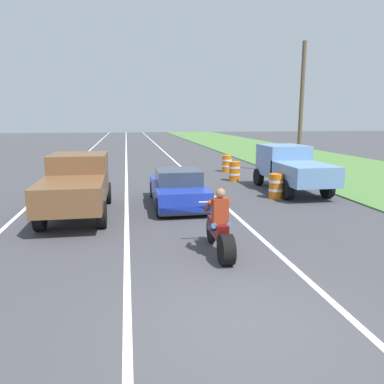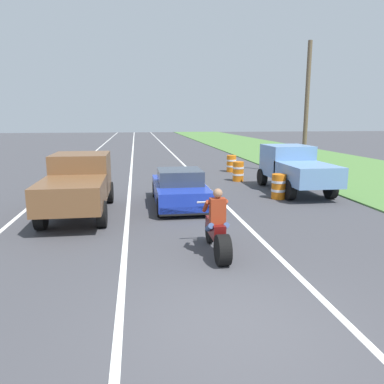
{
  "view_description": "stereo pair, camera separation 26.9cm",
  "coord_description": "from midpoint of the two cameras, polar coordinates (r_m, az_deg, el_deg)",
  "views": [
    {
      "loc": [
        -1.71,
        -5.25,
        3.23
      ],
      "look_at": [
        0.19,
        5.83,
        1.0
      ],
      "focal_mm": 35.28,
      "sensor_mm": 36.0,
      "label": 1
    },
    {
      "loc": [
        -1.45,
        -5.29,
        3.23
      ],
      "look_at": [
        0.19,
        5.83,
        1.0
      ],
      "focal_mm": 35.28,
      "sensor_mm": 36.0,
      "label": 2
    }
  ],
  "objects": [
    {
      "name": "motorcycle_with_rider",
      "position": [
        8.95,
        3.39,
        -5.92
      ],
      "size": [
        0.7,
        2.21,
        1.62
      ],
      "color": "black",
      "rests_on": "ground"
    },
    {
      "name": "grass_verge_right",
      "position": [
        28.83,
        18.28,
        4.27
      ],
      "size": [
        10.0,
        120.0,
        0.06
      ],
      "primitive_type": "cube",
      "color": "#517F3D",
      "rests_on": "ground"
    },
    {
      "name": "sports_car_blue",
      "position": [
        13.97,
        -2.7,
        0.48
      ],
      "size": [
        1.84,
        4.3,
        1.37
      ],
      "color": "#1E38B2",
      "rests_on": "ground"
    },
    {
      "name": "lane_stripe_right_solid",
      "position": [
        25.7,
        -2.13,
        3.99
      ],
      "size": [
        0.14,
        120.0,
        0.01
      ],
      "primitive_type": "cube",
      "color": "white",
      "rests_on": "ground"
    },
    {
      "name": "pickup_truck_left_lane_brown",
      "position": [
        13.06,
        -17.61,
        1.33
      ],
      "size": [
        2.02,
        4.8,
        1.98
      ],
      "color": "brown",
      "rests_on": "ground"
    },
    {
      "name": "construction_barrel_far",
      "position": [
        22.89,
        4.94,
        4.33
      ],
      "size": [
        0.58,
        0.58,
        1.0
      ],
      "color": "orange",
      "rests_on": "ground"
    },
    {
      "name": "lane_stripe_centre_dashed",
      "position": [
        25.47,
        -10.2,
        3.76
      ],
      "size": [
        0.14,
        120.0,
        0.01
      ],
      "primitive_type": "cube",
      "color": "white",
      "rests_on": "ground"
    },
    {
      "name": "construction_barrel_mid",
      "position": [
        19.58,
        6.03,
        3.15
      ],
      "size": [
        0.58,
        0.58,
        1.0
      ],
      "color": "orange",
      "rests_on": "ground"
    },
    {
      "name": "lane_stripe_left_solid",
      "position": [
        25.76,
        -18.25,
        3.45
      ],
      "size": [
        0.14,
        120.0,
        0.01
      ],
      "primitive_type": "cube",
      "color": "white",
      "rests_on": "ground"
    },
    {
      "name": "utility_pole_roadside",
      "position": [
        22.71,
        15.84,
        11.93
      ],
      "size": [
        0.24,
        0.24,
        7.36
      ],
      "primitive_type": "cylinder",
      "color": "brown",
      "rests_on": "ground"
    },
    {
      "name": "ground_plane",
      "position": [
        6.38,
        6.33,
        -19.26
      ],
      "size": [
        160.0,
        160.0,
        0.0
      ],
      "primitive_type": "plane",
      "color": "#424247"
    },
    {
      "name": "construction_barrel_nearest",
      "position": [
        15.58,
        12.09,
        0.89
      ],
      "size": [
        0.58,
        0.58,
        1.0
      ],
      "color": "orange",
      "rests_on": "ground"
    },
    {
      "name": "pickup_truck_right_shoulder_light_blue",
      "position": [
        17.18,
        14.34,
        3.77
      ],
      "size": [
        2.02,
        4.8,
        1.98
      ],
      "color": "#6B93C6",
      "rests_on": "ground"
    }
  ]
}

